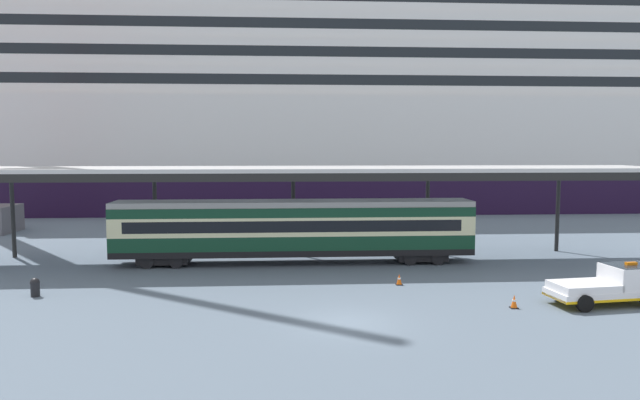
# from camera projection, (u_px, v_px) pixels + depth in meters

# --- Properties ---
(ground_plane) EXTENTS (400.00, 400.00, 0.00)m
(ground_plane) POSITION_uv_depth(u_px,v_px,m) (348.00, 323.00, 25.17)
(ground_plane) COLOR slate
(cruise_ship) EXTENTS (122.48, 30.57, 44.93)m
(cruise_ship) POSITION_uv_depth(u_px,v_px,m) (335.00, 88.00, 77.97)
(cruise_ship) COLOR black
(cruise_ship) RESTS_ON ground
(platform_canopy) EXTENTS (47.92, 6.38, 6.25)m
(platform_canopy) POSITION_uv_depth(u_px,v_px,m) (294.00, 171.00, 37.86)
(platform_canopy) COLOR silver
(platform_canopy) RESTS_ON ground
(train_carriage) EXTENTS (23.07, 2.81, 4.11)m
(train_carriage) POSITION_uv_depth(u_px,v_px,m) (294.00, 228.00, 37.79)
(train_carriage) COLOR black
(train_carriage) RESTS_ON ground
(service_truck) EXTENTS (5.41, 2.75, 2.02)m
(service_truck) POSITION_uv_depth(u_px,v_px,m) (613.00, 284.00, 28.07)
(service_truck) COLOR white
(service_truck) RESTS_ON ground
(traffic_cone_near) EXTENTS (0.36, 0.36, 0.64)m
(traffic_cone_near) POSITION_uv_depth(u_px,v_px,m) (514.00, 302.00, 27.40)
(traffic_cone_near) COLOR black
(traffic_cone_near) RESTS_ON ground
(traffic_cone_mid) EXTENTS (0.36, 0.36, 0.62)m
(traffic_cone_mid) POSITION_uv_depth(u_px,v_px,m) (399.00, 279.00, 32.05)
(traffic_cone_mid) COLOR black
(traffic_cone_mid) RESTS_ON ground
(quay_bollard) EXTENTS (0.48, 0.48, 0.96)m
(quay_bollard) POSITION_uv_depth(u_px,v_px,m) (35.00, 286.00, 29.53)
(quay_bollard) COLOR black
(quay_bollard) RESTS_ON ground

